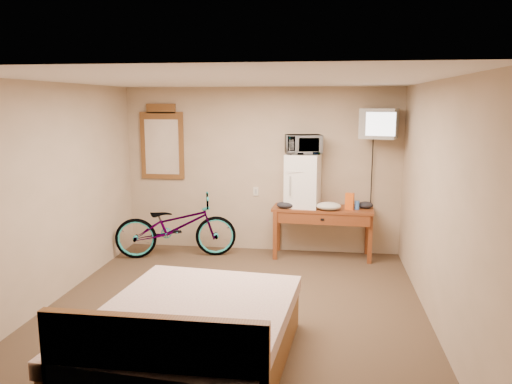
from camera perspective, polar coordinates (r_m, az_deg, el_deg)
room at (r=5.38m, az=-2.54°, el=-0.75°), size 4.60×4.64×2.50m
desk at (r=7.38m, az=7.61°, el=-2.66°), size 1.48×0.63×0.75m
mini_fridge at (r=7.36m, az=5.37°, el=1.32°), size 0.53×0.52×0.78m
microwave at (r=7.29m, az=5.44°, el=5.44°), size 0.57×0.44×0.28m
snack_bag at (r=7.29m, az=10.65°, el=-1.05°), size 0.13×0.10×0.24m
blue_cup at (r=7.33m, az=11.46°, el=-1.48°), size 0.07×0.07×0.12m
cloth_cream at (r=7.22m, az=8.29°, el=-1.61°), size 0.37×0.28×0.11m
cloth_dark_a at (r=7.27m, az=3.37°, el=-1.49°), size 0.26×0.19×0.10m
cloth_dark_b at (r=7.43m, az=12.40°, el=-1.46°), size 0.22×0.18×0.10m
crt_television at (r=7.26m, az=13.88°, el=7.61°), size 0.57×0.64×0.42m
wall_mirror at (r=7.90m, az=-10.68°, el=5.55°), size 0.68×0.04×1.16m
bicycle at (r=7.49m, az=-9.14°, el=-3.87°), size 1.87×1.06×0.93m
bed at (r=4.45m, az=-7.55°, el=-16.34°), size 1.77×2.25×0.90m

